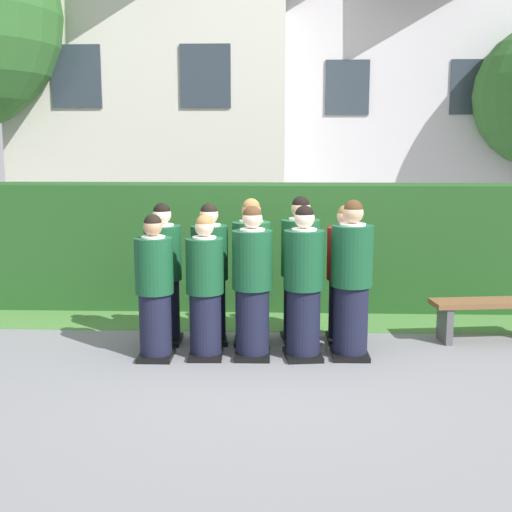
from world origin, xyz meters
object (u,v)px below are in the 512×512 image
(student_front_row_0, at_px, (155,291))
(student_front_row_2, at_px, (252,286))
(student_rear_row_1, at_px, (210,277))
(wooden_bench, at_px, (492,311))
(student_rear_row_2, at_px, (251,275))
(student_rear_row_3, at_px, (300,273))
(student_front_row_1, at_px, (205,291))
(student_front_row_3, at_px, (304,286))
(student_rear_row_0, at_px, (163,277))
(student_front_row_4, at_px, (351,283))
(student_in_red_blazer, at_px, (344,277))

(student_front_row_0, height_order, student_front_row_2, student_front_row_2)
(student_rear_row_1, bearing_deg, wooden_bench, 3.02)
(student_rear_row_2, xyz_separation_m, student_rear_row_3, (0.55, 0.08, 0.01))
(student_front_row_2, height_order, student_rear_row_2, student_rear_row_2)
(student_front_row_1, bearing_deg, student_front_row_3, 1.52)
(student_front_row_3, bearing_deg, student_front_row_2, -179.93)
(student_front_row_1, xyz_separation_m, student_rear_row_0, (-0.53, 0.50, 0.04))
(student_front_row_2, relative_size, student_rear_row_2, 0.98)
(student_rear_row_2, height_order, wooden_bench, student_rear_row_2)
(student_front_row_1, bearing_deg, student_front_row_4, 3.02)
(student_front_row_3, xyz_separation_m, wooden_bench, (2.19, 0.68, -0.43))
(student_front_row_3, bearing_deg, student_rear_row_0, 163.27)
(student_rear_row_3, relative_size, student_in_red_blazer, 1.06)
(student_rear_row_2, bearing_deg, student_rear_row_1, -178.40)
(student_rear_row_2, bearing_deg, student_rear_row_3, 7.75)
(student_rear_row_3, relative_size, wooden_bench, 1.17)
(student_front_row_4, bearing_deg, student_rear_row_0, 168.61)
(student_front_row_0, bearing_deg, student_front_row_3, 2.98)
(student_front_row_1, height_order, student_front_row_4, student_front_row_4)
(student_front_row_4, height_order, student_in_red_blazer, student_front_row_4)
(student_front_row_0, height_order, student_front_row_3, student_front_row_3)
(student_in_red_blazer, bearing_deg, wooden_bench, 2.13)
(student_front_row_1, distance_m, student_rear_row_2, 0.72)
(student_front_row_1, distance_m, student_front_row_4, 1.55)
(student_rear_row_2, relative_size, wooden_bench, 1.15)
(student_front_row_4, bearing_deg, student_front_row_2, -177.02)
(student_front_row_3, relative_size, student_rear_row_0, 1.02)
(student_front_row_0, relative_size, student_rear_row_1, 0.96)
(student_front_row_0, distance_m, student_front_row_3, 1.57)
(student_front_row_3, distance_m, student_front_row_4, 0.51)
(student_front_row_4, xyz_separation_m, student_rear_row_2, (-1.08, 0.47, -0.02))
(student_front_row_4, xyz_separation_m, student_rear_row_3, (-0.53, 0.55, -0.01))
(student_front_row_0, height_order, student_front_row_4, student_front_row_4)
(student_front_row_4, xyz_separation_m, student_rear_row_0, (-2.07, 0.42, -0.04))
(student_rear_row_2, height_order, student_in_red_blazer, student_rear_row_2)
(student_rear_row_3, bearing_deg, wooden_bench, 2.12)
(student_rear_row_3, xyz_separation_m, wooden_bench, (2.21, 0.08, -0.45))
(student_rear_row_1, height_order, student_rear_row_3, student_rear_row_3)
(student_front_row_1, bearing_deg, student_rear_row_3, 31.73)
(student_front_row_1, height_order, student_front_row_2, student_front_row_2)
(student_front_row_0, bearing_deg, student_rear_row_0, 90.33)
(student_front_row_3, xyz_separation_m, student_rear_row_3, (-0.02, 0.60, 0.02))
(student_rear_row_0, bearing_deg, student_rear_row_2, 3.14)
(student_in_red_blazer, distance_m, wooden_bench, 1.75)
(student_front_row_0, xyz_separation_m, wooden_bench, (3.75, 0.76, -0.38))
(student_front_row_0, xyz_separation_m, student_front_row_4, (2.07, 0.14, 0.07))
(wooden_bench, bearing_deg, student_front_row_2, -165.94)
(student_front_row_0, bearing_deg, wooden_bench, 11.51)
(student_front_row_3, xyz_separation_m, student_rear_row_1, (-1.05, 0.51, -0.01))
(student_rear_row_3, distance_m, student_in_red_blazer, 0.51)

